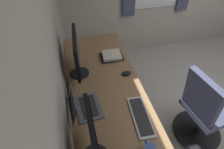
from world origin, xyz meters
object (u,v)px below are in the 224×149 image
book_stack_near (112,56)px  mouse_main (126,73)px  monitor_primary (77,54)px  keyboard_main (141,116)px  laptop_leftmost (82,105)px  monitor_secondary (94,142)px  office_chair (203,112)px  drawer_pedestal (101,97)px

book_stack_near → mouse_main: bearing=-165.7°
monitor_primary → book_stack_near: 0.51m
monitor_primary → keyboard_main: (-0.68, -0.45, -0.26)m
monitor_primary → laptop_leftmost: bearing=176.7°
monitor_secondary → office_chair: bearing=-74.8°
monitor_primary → laptop_leftmost: (-0.48, 0.03, -0.22)m
drawer_pedestal → mouse_main: bearing=-104.4°
drawer_pedestal → mouse_main: 0.50m
drawer_pedestal → book_stack_near: 0.52m
monitor_primary → office_chair: monitor_primary is taller
book_stack_near → monitor_primary: bearing=116.0°
drawer_pedestal → monitor_primary: monitor_primary is taller
monitor_primary → mouse_main: 0.56m
monitor_primary → office_chair: bearing=-116.7°
office_chair → book_stack_near: bearing=45.1°
monitor_secondary → mouse_main: 0.95m
laptop_leftmost → book_stack_near: (0.67, -0.43, -0.02)m
drawer_pedestal → monitor_secondary: size_ratio=1.31×
monitor_primary → office_chair: 1.45m
keyboard_main → drawer_pedestal: bearing=21.6°
keyboard_main → book_stack_near: size_ratio=1.61×
monitor_primary → book_stack_near: bearing=-64.0°
laptop_leftmost → keyboard_main: 0.52m
keyboard_main → office_chair: 0.81m
laptop_leftmost → book_stack_near: size_ratio=1.25×
monitor_secondary → keyboard_main: monitor_secondary is taller
mouse_main → book_stack_near: (0.33, 0.08, 0.01)m
monitor_secondary → book_stack_near: 1.21m
drawer_pedestal → keyboard_main: bearing=-158.4°
drawer_pedestal → laptop_leftmost: laptop_leftmost is taller
keyboard_main → mouse_main: bearing=-4.1°
keyboard_main → monitor_primary: bearing=33.3°
monitor_secondary → laptop_leftmost: 0.49m
office_chair → keyboard_main: bearing=95.6°
monitor_secondary → book_stack_near: (1.12, -0.39, -0.21)m
mouse_main → monitor_primary: bearing=74.6°
monitor_secondary → mouse_main: (0.79, -0.47, -0.22)m
monitor_primary → laptop_leftmost: 0.52m
book_stack_near → laptop_leftmost: bearing=147.5°
keyboard_main → monitor_secondary: bearing=119.9°
mouse_main → office_chair: 0.91m
drawer_pedestal → office_chair: size_ratio=0.72×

